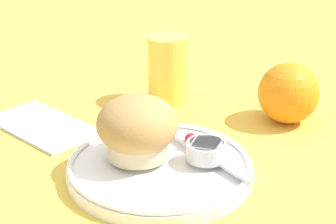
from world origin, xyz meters
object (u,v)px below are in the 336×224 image
butter_knife (198,147)px  juice_glass (168,69)px  muffin (137,128)px  orange_fruit (289,93)px

butter_knife → juice_glass: (-0.16, 0.12, 0.03)m
butter_knife → juice_glass: bearing=155.2°
muffin → juice_glass: size_ratio=0.93×
muffin → orange_fruit: muffin is taller
muffin → orange_fruit: (0.05, 0.24, -0.01)m
muffin → butter_knife: muffin is taller
butter_knife → orange_fruit: (0.01, 0.18, 0.02)m
muffin → butter_knife: 0.08m
orange_fruit → butter_knife: bearing=-94.0°
muffin → orange_fruit: size_ratio=1.11×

